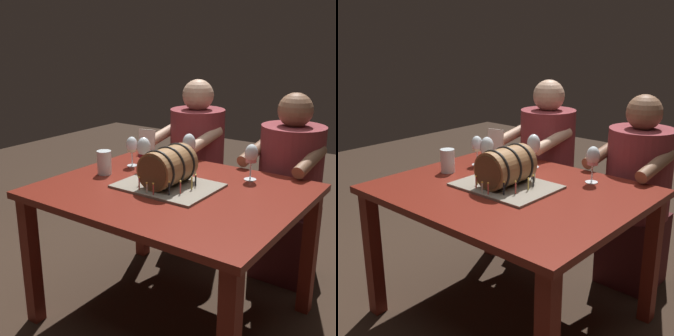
% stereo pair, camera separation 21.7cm
% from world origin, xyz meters
% --- Properties ---
extents(ground_plane, '(8.00, 8.00, 0.00)m').
position_xyz_m(ground_plane, '(0.00, 0.00, 0.00)').
color(ground_plane, '#332319').
extents(dining_table, '(1.27, 1.04, 0.74)m').
position_xyz_m(dining_table, '(0.00, 0.00, 0.64)').
color(dining_table, maroon).
rests_on(dining_table, ground).
extents(barrel_cake, '(0.48, 0.37, 0.21)m').
position_xyz_m(barrel_cake, '(-0.03, -0.00, 0.83)').
color(barrel_cake, gray).
rests_on(barrel_cake, dining_table).
extents(wine_glass_rose, '(0.07, 0.07, 0.19)m').
position_xyz_m(wine_glass_rose, '(0.26, 0.35, 0.87)').
color(wine_glass_rose, white).
rests_on(wine_glass_rose, dining_table).
extents(wine_glass_white, '(0.07, 0.07, 0.18)m').
position_xyz_m(wine_glass_white, '(-0.42, 0.18, 0.86)').
color(wine_glass_white, white).
rests_on(wine_glass_white, dining_table).
extents(wine_glass_red, '(0.08, 0.08, 0.19)m').
position_xyz_m(wine_glass_red, '(-0.30, 0.14, 0.87)').
color(wine_glass_red, white).
rests_on(wine_glass_red, dining_table).
extents(wine_glass_empty, '(0.08, 0.08, 0.20)m').
position_xyz_m(wine_glass_empty, '(-0.14, 0.36, 0.87)').
color(wine_glass_empty, white).
rests_on(wine_glass_empty, dining_table).
extents(beer_pint, '(0.08, 0.08, 0.13)m').
position_xyz_m(beer_pint, '(-0.44, -0.03, 0.80)').
color(beer_pint, white).
rests_on(beer_pint, dining_table).
extents(menu_card, '(0.11, 0.05, 0.16)m').
position_xyz_m(menu_card, '(-0.51, 0.45, 0.82)').
color(menu_card, silver).
rests_on(menu_card, dining_table).
extents(person_seated_left, '(0.43, 0.51, 1.20)m').
position_xyz_m(person_seated_left, '(-0.33, 0.76, 0.57)').
color(person_seated_left, '#4C1B1E').
rests_on(person_seated_left, ground).
extents(person_seated_right, '(0.43, 0.51, 1.16)m').
position_xyz_m(person_seated_right, '(0.33, 0.76, 0.56)').
color(person_seated_right, '#4C1B1E').
rests_on(person_seated_right, ground).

